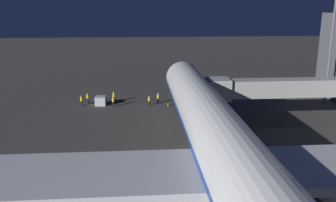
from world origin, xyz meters
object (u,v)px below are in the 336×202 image
(apron_floodlight_mast, at_px, (331,43))
(ground_crew_walking_aft, at_px, (113,101))
(jet_bridge, at_px, (264,88))
(ground_crew_near_nose_gear, at_px, (88,98))
(ground_crew_marshaller_fwd, at_px, (158,98))
(airliner_at_gate, at_px, (228,155))
(traffic_cone_nose_starboard, at_px, (168,104))
(ground_crew_by_belt_loader, at_px, (81,100))
(ground_crew_by_tug, at_px, (114,97))
(baggage_container_near_belt, at_px, (100,101))
(ground_crew_under_port_wing, at_px, (149,100))
(traffic_cone_nose_port, at_px, (193,104))

(apron_floodlight_mast, height_order, ground_crew_walking_aft, apron_floodlight_mast)
(jet_bridge, xyz_separation_m, ground_crew_near_nose_gear, (27.18, -13.46, -4.32))
(jet_bridge, bearing_deg, ground_crew_marshaller_fwd, -40.51)
(apron_floodlight_mast, xyz_separation_m, ground_crew_walking_aft, (37.15, -1.18, -9.74))
(apron_floodlight_mast, height_order, ground_crew_marshaller_fwd, apron_floodlight_mast)
(airliner_at_gate, xyz_separation_m, traffic_cone_nose_starboard, (2.20, -33.67, -4.91))
(ground_crew_by_belt_loader, height_order, ground_crew_by_tug, ground_crew_by_tug)
(baggage_container_near_belt, distance_m, traffic_cone_nose_starboard, 11.83)
(ground_crew_near_nose_gear, xyz_separation_m, ground_crew_by_tug, (-4.60, -0.33, 0.04))
(jet_bridge, bearing_deg, airliner_at_gate, 64.53)
(ground_crew_by_tug, relative_size, ground_crew_walking_aft, 1.08)
(ground_crew_by_belt_loader, distance_m, ground_crew_under_port_wing, 11.74)
(ground_crew_by_belt_loader, bearing_deg, airliner_at_gate, 116.28)
(traffic_cone_nose_starboard, bearing_deg, ground_crew_marshaller_fwd, -45.44)
(baggage_container_near_belt, distance_m, ground_crew_walking_aft, 2.55)
(airliner_at_gate, distance_m, traffic_cone_nose_starboard, 34.10)
(ground_crew_by_belt_loader, bearing_deg, ground_crew_by_tug, -162.21)
(ground_crew_by_tug, bearing_deg, baggage_container_near_belt, 36.37)
(ground_crew_near_nose_gear, bearing_deg, ground_crew_under_port_wing, 168.78)
(airliner_at_gate, relative_size, ground_crew_by_belt_loader, 38.26)
(ground_crew_by_belt_loader, height_order, ground_crew_under_port_wing, ground_crew_by_belt_loader)
(ground_crew_near_nose_gear, xyz_separation_m, traffic_cone_nose_starboard, (-14.13, 2.57, -0.74))
(ground_crew_by_belt_loader, xyz_separation_m, ground_crew_walking_aft, (-5.54, 0.97, -0.01))
(airliner_at_gate, height_order, ground_crew_under_port_wing, airliner_at_gate)
(ground_crew_near_nose_gear, height_order, ground_crew_marshaller_fwd, same)
(ground_crew_near_nose_gear, relative_size, ground_crew_marshaller_fwd, 1.00)
(jet_bridge, distance_m, ground_crew_walking_aft, 25.46)
(apron_floodlight_mast, xyz_separation_m, traffic_cone_nose_starboard, (27.70, -1.00, -10.44))
(apron_floodlight_mast, relative_size, ground_crew_near_nose_gear, 10.08)
(jet_bridge, height_order, ground_crew_marshaller_fwd, jet_bridge)
(ground_crew_under_port_wing, height_order, ground_crew_by_tug, ground_crew_by_tug)
(ground_crew_near_nose_gear, distance_m, ground_crew_walking_aft, 5.25)
(ground_crew_under_port_wing, relative_size, ground_crew_by_tug, 0.87)
(jet_bridge, bearing_deg, ground_crew_under_port_wing, -34.69)
(traffic_cone_nose_starboard, bearing_deg, ground_crew_by_belt_loader, -4.39)
(apron_floodlight_mast, relative_size, ground_crew_marshaller_fwd, 10.07)
(ground_crew_under_port_wing, distance_m, ground_crew_walking_aft, 6.18)
(ground_crew_under_port_wing, distance_m, ground_crew_by_tug, 6.73)
(baggage_container_near_belt, distance_m, ground_crew_by_belt_loader, 3.25)
(apron_floodlight_mast, bearing_deg, ground_crew_near_nose_gear, -4.87)
(ground_crew_by_belt_loader, bearing_deg, apron_floodlight_mast, 177.12)
(jet_bridge, xyz_separation_m, ground_crew_by_tug, (22.58, -13.79, -4.28))
(airliner_at_gate, relative_size, traffic_cone_nose_port, 124.64)
(ground_crew_by_belt_loader, distance_m, traffic_cone_nose_starboard, 15.06)
(jet_bridge, distance_m, ground_crew_by_belt_loader, 30.83)
(apron_floodlight_mast, distance_m, baggage_container_near_belt, 40.74)
(apron_floodlight_mast, distance_m, ground_crew_walking_aft, 38.42)
(ground_crew_by_belt_loader, height_order, traffic_cone_nose_port, ground_crew_by_belt_loader)
(airliner_at_gate, distance_m, ground_crew_near_nose_gear, 39.97)
(jet_bridge, distance_m, baggage_container_near_belt, 27.99)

